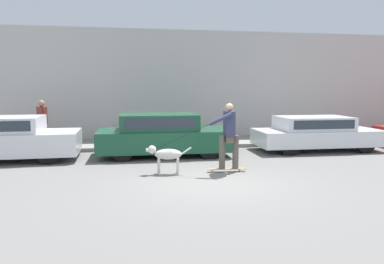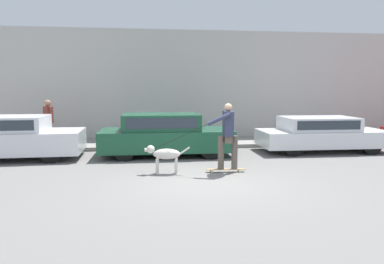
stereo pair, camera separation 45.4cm
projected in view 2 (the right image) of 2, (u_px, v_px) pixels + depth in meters
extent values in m
plane|color=slate|center=(208.00, 182.00, 8.58)|extent=(36.00, 36.00, 0.00)
cube|color=#B2ADA8|center=(178.00, 86.00, 15.21)|extent=(32.00, 0.30, 4.44)
cube|color=gray|center=(181.00, 143.00, 14.21)|extent=(30.00, 2.22, 0.13)
cylinder|color=black|center=(62.00, 144.00, 12.29)|extent=(0.64, 0.21, 0.64)
cylinder|color=black|center=(51.00, 152.00, 10.74)|extent=(0.64, 0.21, 0.64)
cube|color=silver|center=(14.00, 142.00, 11.31)|extent=(4.06, 1.86, 0.66)
cube|color=silver|center=(7.00, 124.00, 11.22)|extent=(2.25, 1.66, 0.46)
cylinder|color=black|center=(203.00, 141.00, 12.88)|extent=(0.63, 0.21, 0.62)
cylinder|color=black|center=(210.00, 149.00, 11.32)|extent=(0.63, 0.21, 0.62)
cylinder|color=black|center=(127.00, 143.00, 12.60)|extent=(0.63, 0.21, 0.62)
cylinder|color=black|center=(124.00, 151.00, 11.03)|extent=(0.63, 0.21, 0.62)
cube|color=#194C33|center=(166.00, 139.00, 11.93)|extent=(4.20, 1.92, 0.65)
cube|color=#194C33|center=(161.00, 122.00, 11.85)|extent=(2.44, 1.70, 0.50)
cube|color=#28333D|center=(162.00, 123.00, 11.03)|extent=(2.11, 0.06, 0.32)
cylinder|color=black|center=(348.00, 138.00, 13.54)|extent=(0.66, 0.22, 0.66)
cylinder|color=black|center=(372.00, 144.00, 12.08)|extent=(0.66, 0.22, 0.66)
cylinder|color=black|center=(277.00, 139.00, 13.25)|extent=(0.66, 0.22, 0.66)
cylinder|color=black|center=(293.00, 146.00, 11.79)|extent=(0.66, 0.22, 0.66)
cube|color=silver|center=(322.00, 138.00, 12.65)|extent=(4.29, 1.82, 0.53)
cube|color=silver|center=(318.00, 124.00, 12.57)|extent=(2.42, 1.60, 0.45)
cube|color=#28333D|center=(329.00, 125.00, 11.81)|extent=(2.10, 0.06, 0.29)
cylinder|color=beige|center=(157.00, 167.00, 9.34)|extent=(0.07, 0.07, 0.39)
cylinder|color=beige|center=(158.00, 165.00, 9.49)|extent=(0.07, 0.07, 0.39)
cylinder|color=beige|center=(176.00, 167.00, 9.34)|extent=(0.07, 0.07, 0.39)
cylinder|color=beige|center=(176.00, 165.00, 9.48)|extent=(0.07, 0.07, 0.39)
ellipsoid|color=beige|center=(167.00, 154.00, 9.37)|extent=(0.71, 0.36, 0.27)
sphere|color=beige|center=(151.00, 149.00, 9.36)|extent=(0.20, 0.20, 0.20)
cylinder|color=beige|center=(147.00, 150.00, 9.37)|extent=(0.12, 0.11, 0.09)
cylinder|color=beige|center=(184.00, 151.00, 9.36)|extent=(0.28, 0.08, 0.21)
cylinder|color=beige|center=(212.00, 172.00, 9.51)|extent=(0.07, 0.03, 0.07)
cylinder|color=beige|center=(211.00, 170.00, 9.65)|extent=(0.07, 0.03, 0.07)
cylinder|color=beige|center=(240.00, 171.00, 9.55)|extent=(0.07, 0.03, 0.07)
cylinder|color=beige|center=(239.00, 170.00, 9.70)|extent=(0.07, 0.03, 0.07)
cube|color=#A88456|center=(226.00, 169.00, 9.60)|extent=(1.01, 0.19, 0.02)
cylinder|color=brown|center=(221.00, 152.00, 9.54)|extent=(0.16, 0.16, 0.86)
cylinder|color=brown|center=(235.00, 152.00, 9.56)|extent=(0.16, 0.16, 0.86)
cube|color=brown|center=(228.00, 139.00, 9.51)|extent=(0.22, 0.36, 0.17)
cube|color=#2D334C|center=(228.00, 124.00, 9.46)|extent=(0.26, 0.46, 0.62)
sphere|color=tan|center=(228.00, 107.00, 9.41)|extent=(0.20, 0.20, 0.20)
cylinder|color=#2D334C|center=(226.00, 124.00, 9.74)|extent=(0.10, 0.10, 0.59)
cylinder|color=#2D334C|center=(219.00, 119.00, 9.19)|extent=(0.59, 0.20, 0.34)
cylinder|color=black|center=(179.00, 137.00, 9.29)|extent=(1.42, 0.28, 0.68)
cylinder|color=#28282D|center=(48.00, 134.00, 13.26)|extent=(0.15, 0.15, 0.79)
cylinder|color=#28282D|center=(50.00, 134.00, 13.14)|extent=(0.15, 0.15, 0.79)
cube|color=brown|center=(48.00, 115.00, 13.12)|extent=(0.40, 0.46, 0.58)
cylinder|color=brown|center=(45.00, 114.00, 13.30)|extent=(0.09, 0.09, 0.55)
cylinder|color=brown|center=(51.00, 115.00, 12.93)|extent=(0.09, 0.09, 0.55)
sphere|color=#997056|center=(48.00, 103.00, 13.07)|extent=(0.23, 0.23, 0.23)
cube|color=tan|center=(46.00, 125.00, 13.35)|extent=(0.24, 0.29, 0.25)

